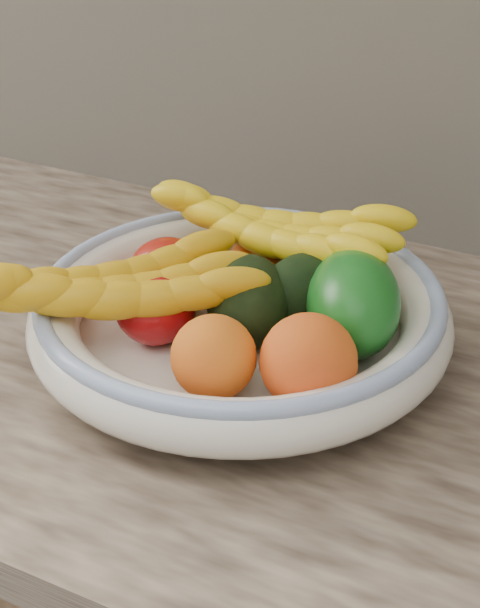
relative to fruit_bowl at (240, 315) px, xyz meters
name	(u,v)px	position (x,y,z in m)	size (l,w,h in m)	color
fruit_bowl	(240,315)	(0.00, 0.00, 0.00)	(0.39, 0.39, 0.08)	silver
clementine_back_left	(254,258)	(-0.04, 0.10, 0.01)	(0.05, 0.05, 0.04)	#DE5704
clementine_back_right	(324,270)	(0.04, 0.11, 0.01)	(0.06, 0.06, 0.05)	#F85705
clementine_back_mid	(270,269)	(-0.01, 0.08, 0.01)	(0.05, 0.05, 0.05)	#DD5904
clementine_extra	(270,259)	(-0.02, 0.10, 0.01)	(0.06, 0.06, 0.05)	#F26005
tomato_left	(168,273)	(-0.09, 0.02, 0.01)	(0.08, 0.08, 0.07)	#A2160B
tomato_near_left	(155,308)	(-0.06, -0.04, 0.01)	(0.07, 0.07, 0.07)	#A40B0F
avocado_center	(248,300)	(0.01, 0.00, 0.02)	(0.08, 0.11, 0.08)	black
avocado_right	(309,290)	(0.05, 0.05, 0.02)	(0.07, 0.11, 0.07)	black
green_mango	(353,303)	(0.10, 0.02, 0.03)	(0.08, 0.13, 0.09)	#105514
peach_front	(214,357)	(0.03, -0.10, 0.02)	(0.07, 0.07, 0.07)	orange
peach_right	(308,362)	(0.10, -0.07, 0.02)	(0.08, 0.08, 0.08)	orange
banana_bunch_back	(272,236)	(-0.01, 0.09, 0.04)	(0.28, 0.11, 0.08)	yellow
banana_bunch_front	(111,295)	(-0.09, -0.07, 0.03)	(0.29, 0.11, 0.08)	gold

